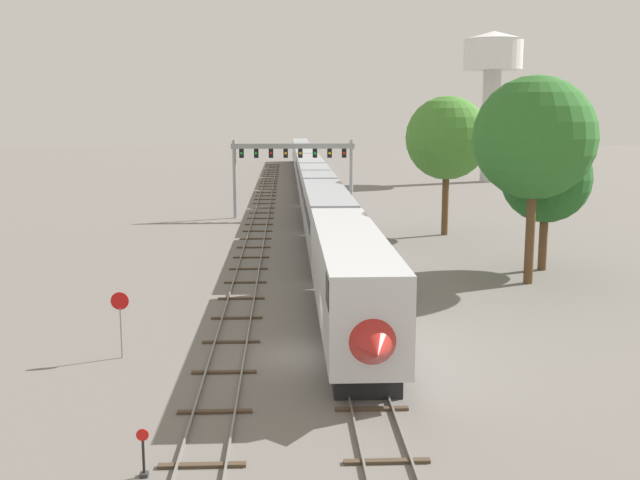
{
  "coord_description": "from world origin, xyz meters",
  "views": [
    {
      "loc": [
        -0.95,
        -30.68,
        10.35
      ],
      "look_at": [
        1.0,
        12.0,
        3.0
      ],
      "focal_mm": 41.81,
      "sensor_mm": 36.0,
      "label": 1
    }
  ],
  "objects_px": {
    "water_tower": "(493,67)",
    "trackside_tree_mid": "(535,138)",
    "switch_stand": "(144,460)",
    "passenger_train": "(310,175)",
    "trackside_tree_right": "(546,178)",
    "stop_sign": "(120,315)",
    "trackside_tree_left": "(447,138)",
    "signal_gantry": "(293,160)"
  },
  "relations": [
    {
      "from": "water_tower",
      "to": "trackside_tree_mid",
      "type": "xyz_separation_m",
      "value": [
        -15.77,
        -67.1,
        -8.12
      ]
    },
    {
      "from": "switch_stand",
      "to": "passenger_train",
      "type": "bearing_deg",
      "value": 84.43
    },
    {
      "from": "passenger_train",
      "to": "water_tower",
      "type": "relative_size",
      "value": 6.22
    },
    {
      "from": "trackside_tree_mid",
      "to": "trackside_tree_right",
      "type": "height_order",
      "value": "trackside_tree_mid"
    },
    {
      "from": "stop_sign",
      "to": "trackside_tree_right",
      "type": "xyz_separation_m",
      "value": [
        24.01,
        16.92,
        4.24
      ]
    },
    {
      "from": "passenger_train",
      "to": "trackside_tree_mid",
      "type": "bearing_deg",
      "value": -76.45
    },
    {
      "from": "passenger_train",
      "to": "switch_stand",
      "type": "relative_size",
      "value": 93.99
    },
    {
      "from": "water_tower",
      "to": "trackside_tree_right",
      "type": "relative_size",
      "value": 2.43
    },
    {
      "from": "trackside_tree_mid",
      "to": "trackside_tree_right",
      "type": "distance_m",
      "value": 5.19
    },
    {
      "from": "stop_sign",
      "to": "trackside_tree_left",
      "type": "bearing_deg",
      "value": 56.85
    },
    {
      "from": "switch_stand",
      "to": "water_tower",
      "type": "bearing_deg",
      "value": 69.1
    },
    {
      "from": "water_tower",
      "to": "switch_stand",
      "type": "xyz_separation_m",
      "value": [
        -34.69,
        -90.84,
        -16.43
      ]
    },
    {
      "from": "switch_stand",
      "to": "trackside_tree_mid",
      "type": "bearing_deg",
      "value": 51.44
    },
    {
      "from": "stop_sign",
      "to": "trackside_tree_right",
      "type": "distance_m",
      "value": 29.68
    },
    {
      "from": "signal_gantry",
      "to": "stop_sign",
      "type": "height_order",
      "value": "signal_gantry"
    },
    {
      "from": "water_tower",
      "to": "trackside_tree_right",
      "type": "distance_m",
      "value": 65.6
    },
    {
      "from": "trackside_tree_left",
      "to": "stop_sign",
      "type": "bearing_deg",
      "value": -123.15
    },
    {
      "from": "passenger_train",
      "to": "trackside_tree_mid",
      "type": "xyz_separation_m",
      "value": [
        11.82,
        -49.06,
        6.22
      ]
    },
    {
      "from": "switch_stand",
      "to": "trackside_tree_left",
      "type": "xyz_separation_m",
      "value": [
        17.66,
        42.12,
        7.67
      ]
    },
    {
      "from": "water_tower",
      "to": "stop_sign",
      "type": "bearing_deg",
      "value": -115.12
    },
    {
      "from": "signal_gantry",
      "to": "trackside_tree_left",
      "type": "distance_m",
      "value": 17.08
    },
    {
      "from": "water_tower",
      "to": "trackside_tree_left",
      "type": "bearing_deg",
      "value": -109.27
    },
    {
      "from": "passenger_train",
      "to": "stop_sign",
      "type": "xyz_separation_m",
      "value": [
        -10.0,
        -62.14,
        -0.74
      ]
    },
    {
      "from": "stop_sign",
      "to": "water_tower",
      "type": "bearing_deg",
      "value": 64.88
    },
    {
      "from": "trackside_tree_left",
      "to": "passenger_train",
      "type": "bearing_deg",
      "value": 108.99
    },
    {
      "from": "trackside_tree_right",
      "to": "signal_gantry",
      "type": "bearing_deg",
      "value": 122.44
    },
    {
      "from": "signal_gantry",
      "to": "stop_sign",
      "type": "relative_size",
      "value": 4.2
    },
    {
      "from": "signal_gantry",
      "to": "switch_stand",
      "type": "relative_size",
      "value": 8.29
    },
    {
      "from": "signal_gantry",
      "to": "water_tower",
      "type": "distance_m",
      "value": 49.36
    },
    {
      "from": "trackside_tree_left",
      "to": "trackside_tree_right",
      "type": "height_order",
      "value": "trackside_tree_left"
    },
    {
      "from": "signal_gantry",
      "to": "trackside_tree_right",
      "type": "bearing_deg",
      "value": -57.56
    },
    {
      "from": "stop_sign",
      "to": "passenger_train",
      "type": "bearing_deg",
      "value": 80.86
    },
    {
      "from": "trackside_tree_left",
      "to": "water_tower",
      "type": "bearing_deg",
      "value": 70.73
    },
    {
      "from": "passenger_train",
      "to": "switch_stand",
      "type": "height_order",
      "value": "passenger_train"
    },
    {
      "from": "water_tower",
      "to": "trackside_tree_left",
      "type": "distance_m",
      "value": 52.34
    },
    {
      "from": "passenger_train",
      "to": "stop_sign",
      "type": "bearing_deg",
      "value": -99.14
    },
    {
      "from": "trackside_tree_right",
      "to": "switch_stand",
      "type": "bearing_deg",
      "value": -127.43
    },
    {
      "from": "passenger_train",
      "to": "trackside_tree_left",
      "type": "xyz_separation_m",
      "value": [
        10.56,
        -30.67,
        5.58
      ]
    },
    {
      "from": "switch_stand",
      "to": "trackside_tree_left",
      "type": "height_order",
      "value": "trackside_tree_left"
    },
    {
      "from": "stop_sign",
      "to": "trackside_tree_left",
      "type": "height_order",
      "value": "trackside_tree_left"
    },
    {
      "from": "stop_sign",
      "to": "trackside_tree_mid",
      "type": "height_order",
      "value": "trackside_tree_mid"
    },
    {
      "from": "stop_sign",
      "to": "trackside_tree_mid",
      "type": "distance_m",
      "value": 26.38
    }
  ]
}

